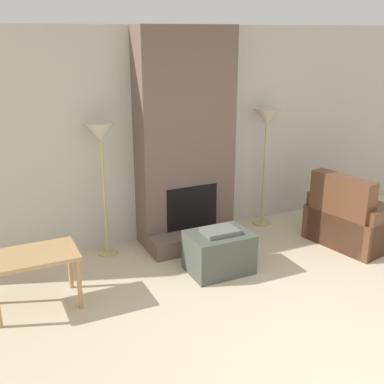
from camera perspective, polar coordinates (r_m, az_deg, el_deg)
ground_plane at (r=4.27m, az=15.14°, el=-18.61°), size 24.00×24.00×0.00m
wall_back at (r=6.02m, az=-1.74°, el=6.78°), size 7.33×0.06×2.60m
fireplace at (r=5.82m, az=-0.74°, el=5.60°), size 1.18×0.71×2.60m
ottoman at (r=5.32m, az=3.23°, el=-7.06°), size 0.68×0.51×0.50m
armchair at (r=6.32m, az=18.55°, el=-3.24°), size 1.08×1.13×0.91m
side_table at (r=4.79m, az=-18.26°, el=-7.78°), size 0.81×0.52×0.56m
floor_lamp_left at (r=5.45m, az=-10.77°, el=5.95°), size 0.32×0.32×1.58m
floor_lamp_right at (r=6.34m, az=8.84°, el=7.88°), size 0.32×0.32×1.59m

